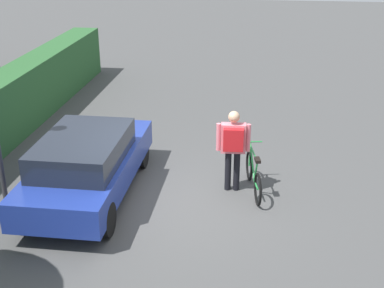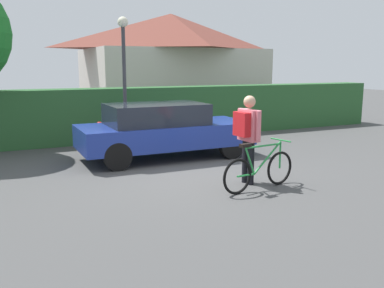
{
  "view_description": "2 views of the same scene",
  "coord_description": "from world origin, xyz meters",
  "px_view_note": "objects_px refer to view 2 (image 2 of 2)",
  "views": [
    {
      "loc": [
        -9.12,
        -1.73,
        5.16
      ],
      "look_at": [
        0.26,
        -0.49,
        1.18
      ],
      "focal_mm": 49.58,
      "sensor_mm": 36.0,
      "label": 1
    },
    {
      "loc": [
        -3.65,
        -8.05,
        2.28
      ],
      "look_at": [
        -0.19,
        -0.65,
        0.76
      ],
      "focal_mm": 39.38,
      "sensor_mm": 36.0,
      "label": 2
    }
  ],
  "objects_px": {
    "parked_car_near": "(163,129)",
    "bicycle": "(259,170)",
    "street_lamp": "(124,63)",
    "person_rider": "(247,131)",
    "fire_hydrant": "(100,136)"
  },
  "relations": [
    {
      "from": "parked_car_near",
      "to": "bicycle",
      "type": "relative_size",
      "value": 2.46
    },
    {
      "from": "bicycle",
      "to": "fire_hydrant",
      "type": "xyz_separation_m",
      "value": [
        -1.88,
        4.79,
        0.04
      ]
    },
    {
      "from": "bicycle",
      "to": "person_rider",
      "type": "bearing_deg",
      "value": 90.69
    },
    {
      "from": "parked_car_near",
      "to": "street_lamp",
      "type": "relative_size",
      "value": 1.2
    },
    {
      "from": "person_rider",
      "to": "street_lamp",
      "type": "relative_size",
      "value": 0.48
    },
    {
      "from": "person_rider",
      "to": "fire_hydrant",
      "type": "xyz_separation_m",
      "value": [
        -1.87,
        4.36,
        -0.64
      ]
    },
    {
      "from": "parked_car_near",
      "to": "person_rider",
      "type": "height_order",
      "value": "person_rider"
    },
    {
      "from": "person_rider",
      "to": "parked_car_near",
      "type": "bearing_deg",
      "value": 102.6
    },
    {
      "from": "parked_car_near",
      "to": "fire_hydrant",
      "type": "height_order",
      "value": "parked_car_near"
    },
    {
      "from": "fire_hydrant",
      "to": "bicycle",
      "type": "bearing_deg",
      "value": -68.62
    },
    {
      "from": "parked_car_near",
      "to": "person_rider",
      "type": "bearing_deg",
      "value": -77.4
    },
    {
      "from": "street_lamp",
      "to": "fire_hydrant",
      "type": "distance_m",
      "value": 2.08
    },
    {
      "from": "parked_car_near",
      "to": "bicycle",
      "type": "bearing_deg",
      "value": -78.94
    },
    {
      "from": "bicycle",
      "to": "fire_hydrant",
      "type": "bearing_deg",
      "value": 111.38
    },
    {
      "from": "person_rider",
      "to": "street_lamp",
      "type": "height_order",
      "value": "street_lamp"
    }
  ]
}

